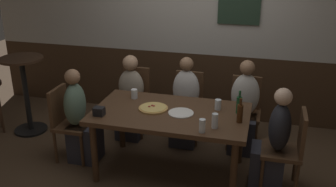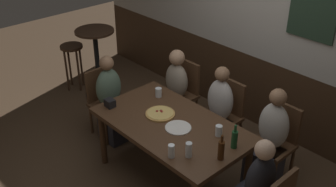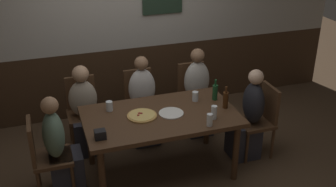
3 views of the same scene
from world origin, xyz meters
name	(u,v)px [view 3 (image 3 of 3)]	position (x,y,z in m)	size (l,w,h in m)	color
ground_plane	(161,171)	(0.00, 0.00, 0.00)	(12.00, 12.00, 0.00)	#4C3826
wall_back	(124,23)	(0.00, 1.65, 1.30)	(6.40, 0.13, 2.60)	#3D2819
dining_table	(161,121)	(0.00, 0.00, 0.66)	(1.67, 0.95, 0.74)	#472D1C
chair_mid_far	(140,100)	(0.00, 0.89, 0.50)	(0.40, 0.40, 0.88)	#513521
chair_head_west	(44,154)	(-1.25, 0.00, 0.50)	(0.40, 0.40, 0.88)	#513521
chair_head_east	(261,117)	(1.25, 0.00, 0.50)	(0.40, 0.40, 0.88)	#513521
chair_left_far	(83,108)	(-0.73, 0.89, 0.50)	(0.40, 0.40, 0.88)	#513521
chair_right_far	(193,92)	(0.73, 0.89, 0.50)	(0.40, 0.40, 0.88)	#513521
person_mid_far	(143,107)	(0.00, 0.73, 0.47)	(0.34, 0.37, 1.13)	#2D2D38
person_head_west	(61,153)	(-1.09, 0.00, 0.47)	(0.37, 0.34, 1.12)	#2D2D38
person_head_east	(248,121)	(1.09, 0.00, 0.47)	(0.37, 0.34, 1.12)	#2D2D38
person_left_far	(85,116)	(-0.73, 0.73, 0.46)	(0.34, 0.37, 1.10)	#2D2D38
person_right_far	(198,98)	(0.73, 0.73, 0.48)	(0.34, 0.37, 1.15)	#2D2D38
pizza	(142,116)	(-0.20, 0.02, 0.75)	(0.32, 0.32, 0.03)	tan
tumbler_short	(210,120)	(0.41, -0.38, 0.80)	(0.06, 0.06, 0.13)	silver
highball_clear	(195,97)	(0.48, 0.19, 0.79)	(0.07, 0.07, 0.11)	silver
tumbler_water	(214,113)	(0.51, -0.26, 0.81)	(0.06, 0.06, 0.15)	silver
beer_glass_tall	(109,107)	(-0.51, 0.27, 0.79)	(0.07, 0.07, 0.11)	silver
beer_bottle_green	(215,92)	(0.71, 0.15, 0.84)	(0.06, 0.06, 0.25)	#194723
beer_bottle_brown	(226,99)	(0.73, -0.07, 0.84)	(0.06, 0.06, 0.26)	#42230F
plate_white_large	(171,113)	(0.12, -0.02, 0.75)	(0.27, 0.27, 0.01)	white
condiment_caddy	(100,134)	(-0.70, -0.28, 0.79)	(0.11, 0.09, 0.09)	black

